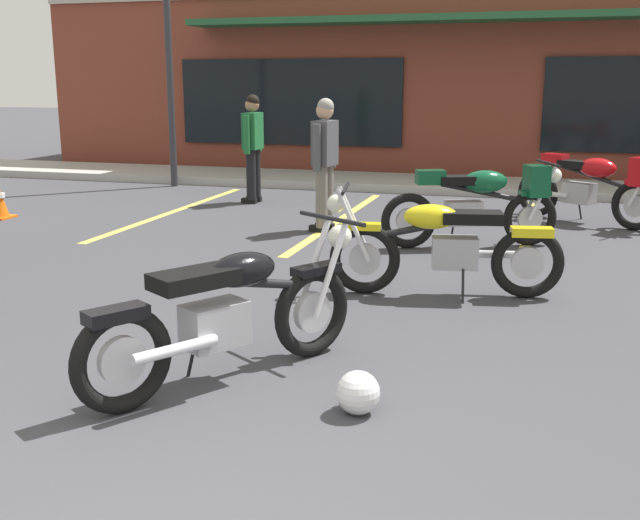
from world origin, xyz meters
The scene contains 12 objects.
ground_plane centered at (0.00, 3.68, 0.00)m, with size 80.00×80.00×0.00m, color #3D3D42.
sidewalk_kerb centered at (0.00, 11.35, 0.07)m, with size 22.00×1.80×0.14m, color #A8A59E.
brick_storefront_building centered at (0.00, 15.22, 1.89)m, with size 18.14×6.11×3.78m.
painted_stall_lines centered at (0.00, 7.75, 0.00)m, with size 7.69×4.80×0.01m.
motorcycle_foreground_classic centered at (-0.44, 1.96, 0.46)m, with size 1.37×1.85×0.98m.
motorcycle_black_cruiser centered at (2.05, 8.44, 0.53)m, with size 1.86×1.36×0.98m.
motorcycle_silver_naked centered at (0.61, 4.35, 0.46)m, with size 2.09×0.79×0.98m.
motorcycle_green_cafe_racer centered at (0.74, 6.55, 0.53)m, with size 2.00×1.10×0.98m.
person_by_back_row centered at (-2.96, 8.86, 0.95)m, with size 0.28×0.60×1.68m.
person_near_building centered at (-1.25, 6.96, 0.95)m, with size 0.31×0.61×1.68m.
helmet_on_pavement centered at (0.48, 1.70, 0.13)m, with size 0.26×0.26×0.26m.
parking_lot_lamp_post centered at (-5.05, 10.14, 3.21)m, with size 0.24×0.76×4.96m.
Camera 1 is at (1.44, -2.34, 1.90)m, focal length 42.99 mm.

